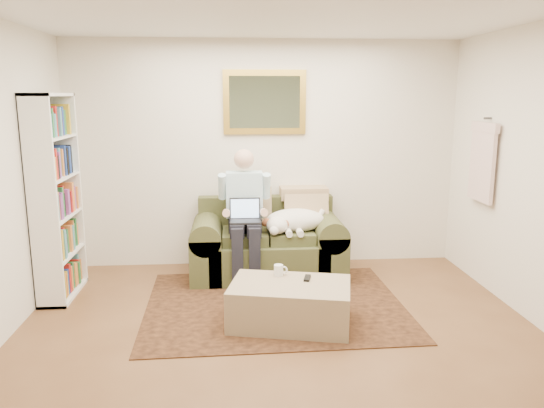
{
  "coord_description": "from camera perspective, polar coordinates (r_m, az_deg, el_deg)",
  "views": [
    {
      "loc": [
        -0.39,
        -3.63,
        1.98
      ],
      "look_at": [
        0.0,
        1.36,
        0.95
      ],
      "focal_mm": 35.0,
      "sensor_mm": 36.0,
      "label": 1
    }
  ],
  "objects": [
    {
      "name": "room_shell",
      "position": [
        4.06,
        1.06,
        1.98
      ],
      "size": [
        4.51,
        5.0,
        2.61
      ],
      "color": "brown",
      "rests_on": "ground"
    },
    {
      "name": "rug",
      "position": [
        5.18,
        0.3,
        -10.76
      ],
      "size": [
        2.48,
        2.0,
        0.01
      ],
      "primitive_type": "cube",
      "rotation": [
        0.0,
        0.0,
        0.02
      ],
      "color": "black",
      "rests_on": "room_shell"
    },
    {
      "name": "sofa",
      "position": [
        5.93,
        -0.49,
        -4.92
      ],
      "size": [
        1.68,
        0.85,
        1.01
      ],
      "color": "#464525",
      "rests_on": "room_shell"
    },
    {
      "name": "seated_man",
      "position": [
        5.66,
        -2.93,
        -1.38
      ],
      "size": [
        0.55,
        0.79,
        1.41
      ],
      "primitive_type": null,
      "color": "#8CC8D8",
      "rests_on": "sofa"
    },
    {
      "name": "laptop",
      "position": [
        5.59,
        -2.91,
        -1.19
      ],
      "size": [
        0.33,
        0.26,
        0.24
      ],
      "color": "black",
      "rests_on": "seated_man"
    },
    {
      "name": "sleeping_dog",
      "position": [
        5.78,
        2.54,
        -1.75
      ],
      "size": [
        0.69,
        0.43,
        0.26
      ],
      "primitive_type": null,
      "color": "white",
      "rests_on": "sofa"
    },
    {
      "name": "ottoman",
      "position": [
        4.72,
        1.96,
        -10.7
      ],
      "size": [
        1.15,
        0.87,
        0.37
      ],
      "primitive_type": "cube",
      "rotation": [
        0.0,
        0.0,
        -0.22
      ],
      "color": "tan",
      "rests_on": "room_shell"
    },
    {
      "name": "coffee_mug",
      "position": [
        4.83,
        0.71,
        -7.13
      ],
      "size": [
        0.08,
        0.08,
        0.1
      ],
      "primitive_type": "cylinder",
      "color": "white",
      "rests_on": "ottoman"
    },
    {
      "name": "tv_remote",
      "position": [
        4.77,
        3.82,
        -7.95
      ],
      "size": [
        0.09,
        0.16,
        0.02
      ],
      "primitive_type": "cube",
      "rotation": [
        0.0,
        0.0,
        -0.25
      ],
      "color": "black",
      "rests_on": "ottoman"
    },
    {
      "name": "bookshelf",
      "position": [
        5.59,
        -22.25,
        0.67
      ],
      "size": [
        0.28,
        0.8,
        2.0
      ],
      "primitive_type": null,
      "color": "white",
      "rests_on": "room_shell"
    },
    {
      "name": "wall_mirror",
      "position": [
        6.11,
        -0.8,
        10.9
      ],
      "size": [
        0.94,
        0.04,
        0.72
      ],
      "color": "gold",
      "rests_on": "room_shell"
    },
    {
      "name": "hanging_shirt",
      "position": [
        5.86,
        21.72,
        4.65
      ],
      "size": [
        0.06,
        0.52,
        0.9
      ],
      "primitive_type": null,
      "color": "beige",
      "rests_on": "room_shell"
    }
  ]
}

